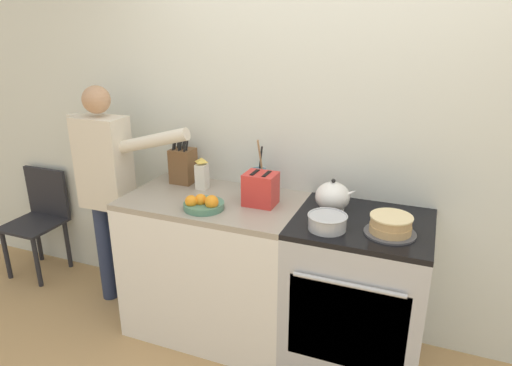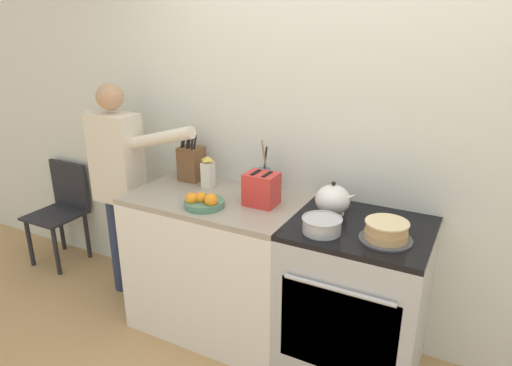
% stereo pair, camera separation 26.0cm
% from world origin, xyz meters
% --- Properties ---
extents(wall_back, '(8.00, 0.04, 2.60)m').
position_xyz_m(wall_back, '(0.00, 0.67, 1.30)').
color(wall_back, silver).
rests_on(wall_back, ground_plane).
extents(counter_cabinet, '(1.07, 0.65, 0.93)m').
position_xyz_m(counter_cabinet, '(-0.64, 0.32, 0.46)').
color(counter_cabinet, white).
rests_on(counter_cabinet, ground_plane).
extents(stove_range, '(0.74, 0.68, 0.93)m').
position_xyz_m(stove_range, '(0.27, 0.32, 0.46)').
color(stove_range, '#B7BABF').
rests_on(stove_range, ground_plane).
extents(layer_cake, '(0.26, 0.26, 0.10)m').
position_xyz_m(layer_cake, '(0.42, 0.22, 0.98)').
color(layer_cake, '#4C4C51').
rests_on(layer_cake, stove_range).
extents(tea_kettle, '(0.24, 0.20, 0.19)m').
position_xyz_m(tea_kettle, '(0.08, 0.42, 1.01)').
color(tea_kettle, white).
rests_on(tea_kettle, stove_range).
extents(mixing_bowl, '(0.21, 0.21, 0.08)m').
position_xyz_m(mixing_bowl, '(0.11, 0.16, 0.97)').
color(mixing_bowl, '#B7BABF').
rests_on(mixing_bowl, stove_range).
extents(knife_block, '(0.15, 0.14, 0.33)m').
position_xyz_m(knife_block, '(-0.95, 0.52, 1.05)').
color(knife_block, brown).
rests_on(knife_block, counter_cabinet).
extents(utensil_crock, '(0.09, 0.09, 0.34)m').
position_xyz_m(utensil_crock, '(-0.42, 0.54, 1.01)').
color(utensil_crock, '#477084').
rests_on(utensil_crock, counter_cabinet).
extents(fruit_bowl, '(0.24, 0.24, 0.10)m').
position_xyz_m(fruit_bowl, '(-0.61, 0.15, 0.96)').
color(fruit_bowl, '#4C7F66').
rests_on(fruit_bowl, counter_cabinet).
extents(toaster, '(0.20, 0.15, 0.20)m').
position_xyz_m(toaster, '(-0.34, 0.35, 1.02)').
color(toaster, red).
rests_on(toaster, counter_cabinet).
extents(milk_carton, '(0.07, 0.07, 0.21)m').
position_xyz_m(milk_carton, '(-0.78, 0.45, 1.03)').
color(milk_carton, white).
rests_on(milk_carton, counter_cabinet).
extents(person_baker, '(0.91, 0.20, 1.57)m').
position_xyz_m(person_baker, '(-1.45, 0.34, 0.93)').
color(person_baker, '#283351').
rests_on(person_baker, ground_plane).
extents(dining_chair, '(0.40, 0.40, 0.84)m').
position_xyz_m(dining_chair, '(-2.29, 0.50, 0.48)').
color(dining_chair, '#232328').
rests_on(dining_chair, ground_plane).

